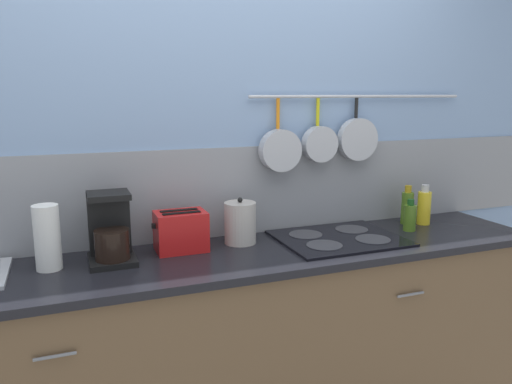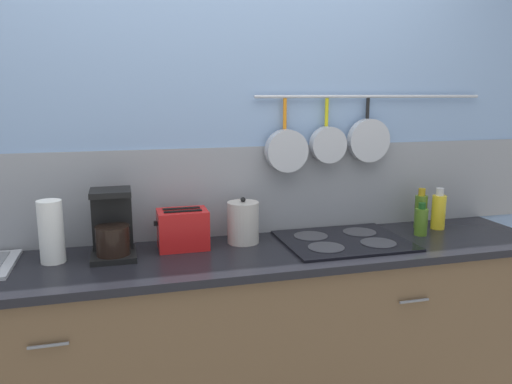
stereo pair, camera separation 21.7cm
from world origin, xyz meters
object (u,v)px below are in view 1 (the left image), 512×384
object	(u,v)px
paper_towel_roll	(47,238)
bottle_olive_oil	(424,207)
bottle_cooking_wine	(407,207)
kettle	(240,223)
coffee_maker	(110,233)
bottle_sesame_oil	(410,217)
toaster	(181,231)

from	to	relation	value
paper_towel_roll	bottle_olive_oil	xyz separation A→B (m)	(1.87, 0.03, -0.04)
bottle_cooking_wine	paper_towel_roll	bearing A→B (deg)	-177.68
kettle	bottle_cooking_wine	distance (m)	0.96
coffee_maker	bottle_olive_oil	world-z (taller)	coffee_maker
coffee_maker	bottle_cooking_wine	xyz separation A→B (m)	(1.54, 0.06, -0.03)
kettle	bottle_cooking_wine	world-z (taller)	kettle
kettle	bottle_cooking_wine	bearing A→B (deg)	0.64
kettle	coffee_maker	bearing A→B (deg)	-175.64
coffee_maker	bottle_sesame_oil	xyz separation A→B (m)	(1.47, -0.07, -0.05)
toaster	bottle_cooking_wine	size ratio (longest dim) A/B	1.14
kettle	toaster	bearing A→B (deg)	-177.58
paper_towel_roll	bottle_sesame_oil	world-z (taller)	paper_towel_roll
coffee_maker	toaster	xyz separation A→B (m)	(0.30, 0.03, -0.03)
bottle_cooking_wine	toaster	bearing A→B (deg)	-178.95
toaster	kettle	distance (m)	0.28
kettle	bottle_sesame_oil	size ratio (longest dim) A/B	1.34
coffee_maker	bottle_olive_oil	size ratio (longest dim) A/B	1.37
toaster	kettle	bearing A→B (deg)	2.42
paper_towel_roll	coffee_maker	bearing A→B (deg)	3.97
paper_towel_roll	toaster	distance (m)	0.55
coffee_maker	kettle	bearing A→B (deg)	4.36
bottle_cooking_wine	bottle_olive_oil	world-z (taller)	bottle_olive_oil
toaster	bottle_sesame_oil	distance (m)	1.17
kettle	bottle_cooking_wine	size ratio (longest dim) A/B	1.05
paper_towel_roll	toaster	xyz separation A→B (m)	(0.55, 0.05, -0.04)
coffee_maker	toaster	bearing A→B (deg)	6.16
toaster	bottle_olive_oil	world-z (taller)	bottle_olive_oil
toaster	coffee_maker	bearing A→B (deg)	-173.84
toaster	bottle_sesame_oil	world-z (taller)	toaster
paper_towel_roll	bottle_olive_oil	world-z (taller)	paper_towel_roll
bottle_sesame_oil	bottle_cooking_wine	world-z (taller)	bottle_cooking_wine
bottle_sesame_oil	bottle_cooking_wine	size ratio (longest dim) A/B	0.78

